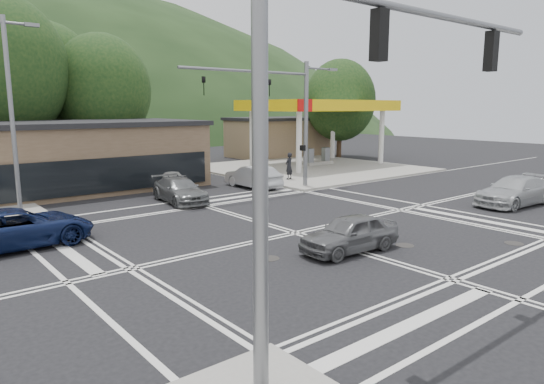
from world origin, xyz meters
TOP-DOWN VIEW (x-y plane):
  - ground at (0.00, 0.00)m, footprint 120.00×120.00m
  - sidewalk_ne at (15.00, 15.00)m, footprint 16.00×16.00m
  - gas_station_canopy at (16.99, 15.99)m, footprint 12.32×8.34m
  - convenience_store at (20.00, 25.00)m, footprint 10.00×6.00m
  - tree_n_b at (-6.00, 24.00)m, footprint 9.00×9.00m
  - tree_n_c at (1.00, 24.00)m, footprint 7.60×7.60m
  - tree_n_e at (-2.00, 28.00)m, footprint 8.40×8.40m
  - tree_ne at (24.00, 20.00)m, footprint 7.20×7.20m
  - streetlight_nw at (-8.44, 9.00)m, footprint 2.50×0.25m
  - signal_mast_ne at (6.95, 8.20)m, footprint 11.65×0.30m
  - signal_mast_sw at (-6.39, -8.20)m, footprint 9.14×0.28m
  - car_blue_west at (-9.42, 5.00)m, footprint 5.50×2.78m
  - car_grey_center at (-0.21, -3.17)m, footprint 4.05×1.82m
  - car_silver_east at (13.03, -3.04)m, footprint 5.41×2.59m
  - car_queue_a at (5.50, 10.27)m, footprint 1.61×4.48m
  - car_queue_b at (1.00, 14.00)m, footprint 1.80×4.08m
  - car_northbound at (-0.50, 9.00)m, footprint 2.32×4.77m
  - pedestrian at (9.19, 10.94)m, footprint 0.78×0.62m

SIDE VIEW (x-z plane):
  - ground at x=0.00m, z-range 0.00..0.00m
  - sidewalk_ne at x=15.00m, z-range 0.00..0.15m
  - car_northbound at x=-0.50m, z-range 0.00..1.34m
  - car_grey_center at x=-0.21m, z-range 0.00..1.35m
  - car_queue_b at x=1.00m, z-range 0.00..1.37m
  - car_queue_a at x=5.50m, z-range 0.00..1.47m
  - car_blue_west at x=-9.42m, z-range 0.00..1.49m
  - car_silver_east at x=13.03m, z-range 0.00..1.52m
  - pedestrian at x=9.19m, z-range 0.15..2.02m
  - convenience_store at x=20.00m, z-range 0.00..3.80m
  - gas_station_canopy at x=16.99m, z-range 2.17..7.92m
  - streetlight_nw at x=-8.44m, z-range 0.55..9.55m
  - signal_mast_ne at x=6.95m, z-range 1.07..9.07m
  - signal_mast_sw at x=-6.39m, z-range 1.12..9.12m
  - tree_ne at x=24.00m, z-range 0.85..10.84m
  - tree_n_c at x=1.00m, z-range 1.06..11.93m
  - tree_n_e at x=-2.00m, z-range 1.15..13.13m
  - tree_n_b at x=-6.00m, z-range 1.30..14.28m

